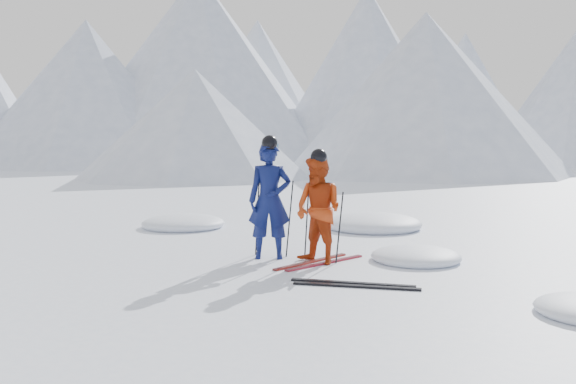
% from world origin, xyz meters
% --- Properties ---
extents(ground, '(160.00, 160.00, 0.00)m').
position_xyz_m(ground, '(0.00, 0.00, 0.00)').
color(ground, white).
rests_on(ground, ground).
extents(skier_blue, '(0.82, 0.69, 1.92)m').
position_xyz_m(skier_blue, '(-1.67, 0.39, 0.96)').
color(skier_blue, '#0C154C').
rests_on(skier_blue, ground).
extents(skier_red, '(1.01, 0.90, 1.71)m').
position_xyz_m(skier_red, '(-0.79, 0.32, 0.85)').
color(skier_red, '#B5360E').
rests_on(skier_red, ground).
extents(pole_blue_left, '(0.13, 0.09, 1.28)m').
position_xyz_m(pole_blue_left, '(-1.97, 0.54, 0.64)').
color(pole_blue_left, black).
rests_on(pole_blue_left, ground).
extents(pole_blue_right, '(0.13, 0.08, 1.28)m').
position_xyz_m(pole_blue_right, '(-1.42, 0.64, 0.64)').
color(pole_blue_right, black).
rests_on(pole_blue_right, ground).
extents(pole_red_left, '(0.12, 0.09, 1.14)m').
position_xyz_m(pole_red_left, '(-1.09, 0.57, 0.57)').
color(pole_red_left, black).
rests_on(pole_red_left, ground).
extents(pole_red_right, '(0.12, 0.08, 1.14)m').
position_xyz_m(pole_red_right, '(-0.49, 0.47, 0.57)').
color(pole_red_right, black).
rests_on(pole_red_right, ground).
extents(ski_worn_left, '(0.65, 1.63, 0.03)m').
position_xyz_m(ski_worn_left, '(-0.91, 0.32, 0.01)').
color(ski_worn_left, black).
rests_on(ski_worn_left, ground).
extents(ski_worn_right, '(0.75, 1.60, 0.03)m').
position_xyz_m(ski_worn_right, '(-0.67, 0.32, 0.01)').
color(ski_worn_right, black).
rests_on(ski_worn_right, ground).
extents(ski_loose_a, '(1.69, 0.34, 0.03)m').
position_xyz_m(ski_loose_a, '(0.13, -0.82, 0.01)').
color(ski_loose_a, black).
rests_on(ski_loose_a, ground).
extents(ski_loose_b, '(1.69, 0.40, 0.03)m').
position_xyz_m(ski_loose_b, '(0.23, -0.97, 0.01)').
color(ski_loose_b, black).
rests_on(ski_loose_b, ground).
extents(snow_lumps, '(9.49, 7.17, 0.47)m').
position_xyz_m(snow_lumps, '(-1.56, 2.91, 0.00)').
color(snow_lumps, white).
rests_on(snow_lumps, ground).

